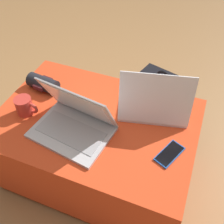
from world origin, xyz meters
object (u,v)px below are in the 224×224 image
wrist_brace (43,83)px  coffee_mug (25,106)px  cell_phone (170,154)px  backpack (160,103)px  laptop_near (74,122)px  laptop_far (154,103)px

wrist_brace → coffee_mug: 0.19m
cell_phone → wrist_brace: wrist_brace is taller
cell_phone → coffee_mug: (-0.73, -0.01, 0.04)m
cell_phone → backpack: bearing=-52.0°
laptop_near → backpack: laptop_near is taller
laptop_near → backpack: (0.29, 0.60, -0.32)m
laptop_near → wrist_brace: (-0.29, 0.20, -0.01)m
wrist_brace → laptop_near: bearing=-34.4°
coffee_mug → cell_phone: bearing=0.9°
backpack → coffee_mug: size_ratio=3.85×
laptop_near → cell_phone: laptop_near is taller
laptop_far → backpack: bearing=-100.8°
laptop_near → laptop_far: bearing=47.2°
laptop_far → backpack: laptop_far is taller
laptop_near → backpack: size_ratio=0.84×
laptop_near → coffee_mug: laptop_near is taller
laptop_far → wrist_brace: laptop_far is taller
cell_phone → wrist_brace: size_ratio=0.90×
coffee_mug → laptop_near: bearing=-2.6°
laptop_far → wrist_brace: (-0.60, -0.05, -0.02)m
wrist_brace → coffee_mug: bearing=-86.1°
wrist_brace → coffee_mug: (0.01, -0.19, 0.01)m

